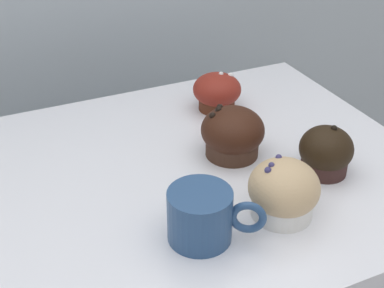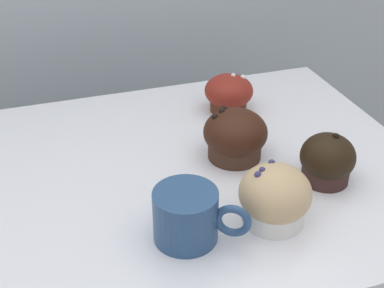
{
  "view_description": "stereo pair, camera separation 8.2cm",
  "coord_description": "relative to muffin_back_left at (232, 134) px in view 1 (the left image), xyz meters",
  "views": [
    {
      "loc": [
        -0.2,
        -0.67,
        1.46
      ],
      "look_at": [
        0.11,
        0.0,
        1.0
      ],
      "focal_mm": 50.0,
      "sensor_mm": 36.0,
      "label": 1
    },
    {
      "loc": [
        -0.12,
        -0.7,
        1.46
      ],
      "look_at": [
        0.11,
        0.0,
        1.0
      ],
      "focal_mm": 50.0,
      "sensor_mm": 36.0,
      "label": 2
    }
  ],
  "objects": [
    {
      "name": "muffin_front_left",
      "position": [
        0.05,
        0.16,
        -0.0
      ],
      "size": [
        0.1,
        0.1,
        0.08
      ],
      "color": "#512616",
      "rests_on": "display_counter"
    },
    {
      "name": "muffin_back_left",
      "position": [
        0.0,
        0.0,
        0.0
      ],
      "size": [
        0.11,
        0.11,
        0.09
      ],
      "color": "#3F271B",
      "rests_on": "display_counter"
    },
    {
      "name": "muffin_front_right",
      "position": [
        -0.01,
        -0.18,
        -0.0
      ],
      "size": [
        0.1,
        0.1,
        0.09
      ],
      "color": "silver",
      "rests_on": "display_counter"
    },
    {
      "name": "wall_back",
      "position": [
        -0.19,
        0.59,
        -0.1
      ],
      "size": [
        3.2,
        0.1,
        1.8
      ],
      "primitive_type": "cube",
      "color": "#A8B2B7",
      "rests_on": "ground"
    },
    {
      "name": "coffee_cup",
      "position": [
        -0.14,
        -0.17,
        -0.0
      ],
      "size": [
        0.12,
        0.1,
        0.08
      ],
      "color": "navy",
      "rests_on": "display_counter"
    },
    {
      "name": "muffin_back_right",
      "position": [
        0.11,
        -0.11,
        -0.0
      ],
      "size": [
        0.09,
        0.09,
        0.09
      ],
      "color": "#37201D",
      "rests_on": "display_counter"
    }
  ]
}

